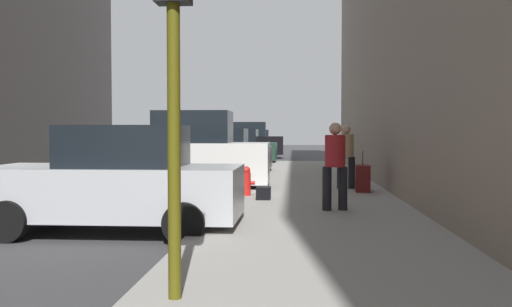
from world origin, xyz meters
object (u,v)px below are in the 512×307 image
(parked_white_van, at_px, (188,155))
(traffic_light, at_px, (173,14))
(pedestrian_in_tan_coat, at_px, (346,153))
(parked_black_suv, at_px, (247,142))
(parked_gray_coupe, at_px, (218,153))
(parked_dark_green_sedan, at_px, (235,148))
(rolling_suitcase, at_px, (363,178))
(fire_hydrant, at_px, (246,181))
(duffel_bag, at_px, (264,193))
(pedestrian_in_red_jacket, at_px, (335,161))
(parked_blue_sedan, at_px, (253,143))
(parked_silver_sedan, at_px, (116,182))

(parked_white_van, relative_size, traffic_light, 1.28)
(traffic_light, bearing_deg, pedestrian_in_tan_coat, 76.34)
(parked_black_suv, bearing_deg, parked_gray_coupe, -90.00)
(parked_gray_coupe, height_order, parked_black_suv, parked_black_suv)
(parked_dark_green_sedan, height_order, rolling_suitcase, parked_dark_green_sedan)
(fire_hydrant, relative_size, traffic_light, 0.20)
(pedestrian_in_tan_coat, bearing_deg, parked_white_van, 175.91)
(parked_black_suv, distance_m, duffel_bag, 22.52)
(parked_gray_coupe, bearing_deg, pedestrian_in_red_jacket, -70.75)
(parked_blue_sedan, xyz_separation_m, rolling_suitcase, (4.69, -26.57, -0.36))
(pedestrian_in_red_jacket, bearing_deg, parked_dark_green_sedan, 102.20)
(parked_silver_sedan, xyz_separation_m, parked_gray_coupe, (-0.00, 12.61, 0.00))
(parked_white_van, xyz_separation_m, rolling_suitcase, (4.69, -1.09, -0.54))
(parked_white_van, distance_m, pedestrian_in_red_jacket, 5.89)
(parked_blue_sedan, bearing_deg, rolling_suitcase, -79.99)
(pedestrian_in_tan_coat, bearing_deg, parked_gray_coupe, 123.79)
(parked_white_van, relative_size, duffel_bag, 10.50)
(parked_white_van, xyz_separation_m, pedestrian_in_tan_coat, (4.34, -0.31, 0.07))
(parked_white_van, distance_m, parked_dark_green_sedan, 12.78)
(parked_dark_green_sedan, relative_size, pedestrian_in_tan_coat, 2.48)
(parked_white_van, distance_m, rolling_suitcase, 4.85)
(parked_black_suv, xyz_separation_m, parked_blue_sedan, (0.00, 5.94, -0.18))
(parked_blue_sedan, xyz_separation_m, fire_hydrant, (1.80, -27.61, -0.35))
(parked_black_suv, bearing_deg, parked_silver_sedan, -90.00)
(parked_dark_green_sedan, bearing_deg, parked_silver_sedan, -90.00)
(parked_blue_sedan, xyz_separation_m, pedestrian_in_red_jacket, (3.75, -30.03, 0.26))
(parked_silver_sedan, distance_m, parked_black_suv, 25.97)
(parked_gray_coupe, bearing_deg, rolling_suitcase, -57.16)
(parked_dark_green_sedan, height_order, parked_blue_sedan, same)
(parked_silver_sedan, bearing_deg, parked_blue_sedan, 90.00)
(parked_silver_sedan, bearing_deg, parked_dark_green_sedan, 90.00)
(parked_gray_coupe, bearing_deg, parked_silver_sedan, -90.00)
(parked_white_van, distance_m, pedestrian_in_tan_coat, 4.35)
(parked_gray_coupe, height_order, parked_blue_sedan, same)
(parked_blue_sedan, bearing_deg, fire_hydrant, -86.26)
(duffel_bag, bearing_deg, parked_silver_sedan, -122.29)
(parked_silver_sedan, relative_size, parked_dark_green_sedan, 0.99)
(parked_black_suv, bearing_deg, parked_blue_sedan, 90.00)
(parked_silver_sedan, distance_m, rolling_suitcase, 7.12)
(pedestrian_in_tan_coat, bearing_deg, pedestrian_in_red_jacket, -98.00)
(parked_blue_sedan, xyz_separation_m, duffel_bag, (2.26, -28.34, -0.56))
(parked_blue_sedan, height_order, duffel_bag, parked_blue_sedan)
(parked_gray_coupe, relative_size, pedestrian_in_red_jacket, 2.49)
(parked_white_van, height_order, fire_hydrant, parked_white_van)
(parked_dark_green_sedan, bearing_deg, duffel_bag, -81.78)
(parked_silver_sedan, bearing_deg, rolling_suitcase, 48.72)
(parked_black_suv, relative_size, parked_blue_sedan, 1.11)
(parked_dark_green_sedan, xyz_separation_m, rolling_suitcase, (4.69, -13.87, -0.36))
(parked_blue_sedan, distance_m, pedestrian_in_tan_coat, 26.16)
(parked_silver_sedan, height_order, parked_blue_sedan, same)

